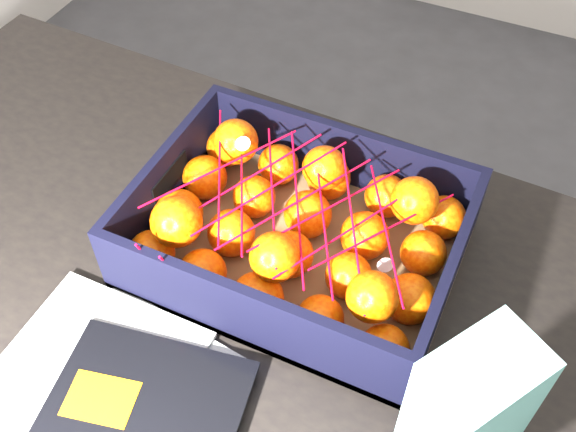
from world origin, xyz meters
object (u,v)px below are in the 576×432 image
at_px(magazine_stack, 99,424).
at_px(produce_crate, 298,240).
at_px(retail_carton, 471,406).
at_px(table, 182,340).

xyz_separation_m(magazine_stack, produce_crate, (0.10, 0.30, 0.02)).
height_order(produce_crate, retail_carton, retail_carton).
bearing_deg(produce_crate, table, -131.01).
distance_m(table, retail_carton, 0.41).
height_order(magazine_stack, retail_carton, retail_carton).
bearing_deg(produce_crate, retail_carton, -31.41).
distance_m(produce_crate, retail_carton, 0.30).
relative_size(produce_crate, retail_carton, 2.35).
bearing_deg(magazine_stack, retail_carton, 22.84).
bearing_deg(retail_carton, table, -152.43).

